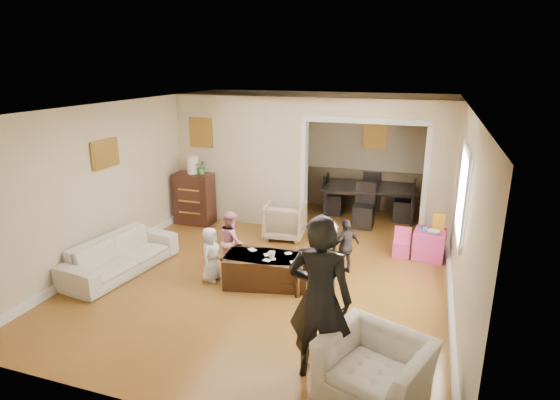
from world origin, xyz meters
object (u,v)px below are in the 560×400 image
(armchair_front, at_px, (375,369))
(coffee_cup, at_px, (272,255))
(cyan_cup, at_px, (425,229))
(coffee_table, at_px, (266,270))
(adult_person, at_px, (320,299))
(play_table, at_px, (429,244))
(child_toddler, at_px, (346,246))
(child_kneel_a, at_px, (210,254))
(dining_table, at_px, (368,202))
(table_lamp, at_px, (193,165))
(armchair_back, at_px, (285,221))
(sofa, at_px, (121,255))
(child_kneel_b, at_px, (232,241))
(dresser, at_px, (195,198))

(armchair_front, bearing_deg, coffee_cup, 153.48)
(coffee_cup, xyz_separation_m, cyan_cup, (2.10, 1.79, 0.02))
(coffee_table, bearing_deg, adult_person, -55.44)
(play_table, distance_m, adult_person, 3.81)
(play_table, relative_size, adult_person, 0.28)
(coffee_table, height_order, child_toddler, child_toddler)
(coffee_table, relative_size, child_kneel_a, 1.44)
(coffee_cup, height_order, dining_table, dining_table)
(play_table, xyz_separation_m, adult_person, (-1.06, -3.60, 0.67))
(table_lamp, bearing_deg, cyan_cup, -4.53)
(armchair_back, height_order, child_kneel_a, child_kneel_a)
(table_lamp, xyz_separation_m, coffee_cup, (2.45, -2.16, -0.73))
(sofa, xyz_separation_m, play_table, (4.65, 2.12, -0.04))
(dining_table, bearing_deg, sofa, -138.14)
(dining_table, relative_size, adult_person, 1.08)
(table_lamp, distance_m, child_kneel_b, 2.56)
(table_lamp, xyz_separation_m, cyan_cup, (4.55, -0.36, -0.71))
(dresser, relative_size, child_toddler, 1.17)
(child_toddler, bearing_deg, dresser, -74.43)
(sofa, bearing_deg, dresser, 7.70)
(table_lamp, relative_size, dining_table, 0.18)
(armchair_back, bearing_deg, cyan_cup, 170.97)
(dresser, bearing_deg, sofa, -89.93)
(cyan_cup, xyz_separation_m, dining_table, (-1.19, 1.86, -0.18))
(sofa, height_order, play_table, sofa)
(table_lamp, bearing_deg, armchair_front, -43.91)
(coffee_cup, relative_size, adult_person, 0.06)
(dresser, height_order, coffee_cup, dresser)
(coffee_table, distance_m, play_table, 2.92)
(coffee_table, height_order, adult_person, adult_person)
(child_kneel_a, bearing_deg, dresser, 30.93)
(sofa, height_order, armchair_back, armchair_back)
(dresser, xyz_separation_m, table_lamp, (0.00, 0.00, 0.71))
(dining_table, bearing_deg, adult_person, -95.18)
(dresser, distance_m, play_table, 4.67)
(dresser, bearing_deg, play_table, -3.82)
(armchair_front, bearing_deg, coffee_table, 154.32)
(cyan_cup, bearing_deg, play_table, 26.57)
(armchair_back, xyz_separation_m, dresser, (-2.03, 0.20, 0.19))
(armchair_back, bearing_deg, table_lamp, -10.89)
(sofa, distance_m, dresser, 2.45)
(dresser, bearing_deg, armchair_front, -43.91)
(dining_table, bearing_deg, armchair_back, -135.77)
(sofa, bearing_deg, child_kneel_a, -75.53)
(sofa, bearing_deg, table_lamp, 7.70)
(armchair_front, relative_size, adult_person, 0.54)
(sofa, distance_m, child_toddler, 3.57)
(coffee_table, relative_size, adult_person, 0.67)
(cyan_cup, bearing_deg, table_lamp, 175.47)
(table_lamp, relative_size, adult_person, 0.20)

